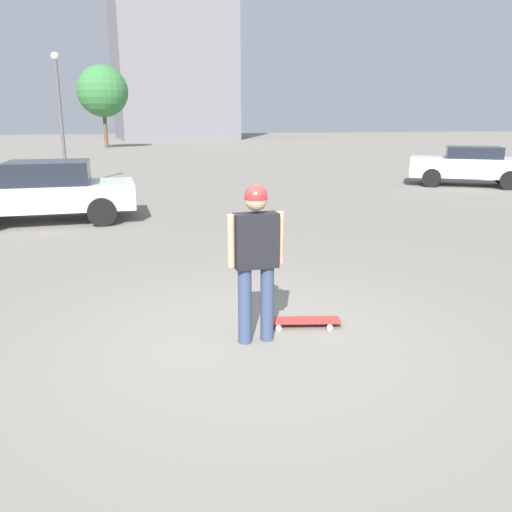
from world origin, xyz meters
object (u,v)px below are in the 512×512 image
Objects in this scene: person at (256,251)px; skateboard at (303,321)px; car_parked_far at (470,165)px; car_parked_near at (47,191)px.

person reaches higher than skateboard.
car_parked_far is at bearing -120.81° from skateboard.
skateboard is at bearing 79.46° from car_parked_far.
skateboard is 8.48m from car_parked_near.
car_parked_near is 0.94× the size of car_parked_far.
car_parked_far is (-12.18, -10.41, -0.24)m from person.
car_parked_far is at bearing -167.11° from car_parked_near.
person is at bearing 34.35° from skateboard.
skateboard is 0.20× the size of car_parked_far.
car_parked_far reaches higher than car_parked_near.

